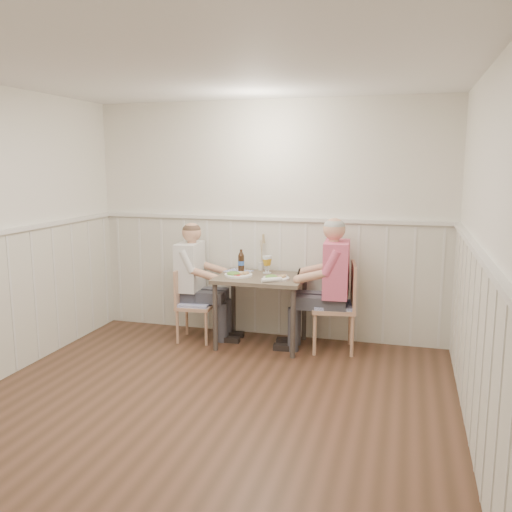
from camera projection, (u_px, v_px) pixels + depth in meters
The scene contains 16 objects.
ground_plane at pixel (193, 422), 4.08m from camera, with size 4.50×4.50×0.00m, color #472E1D.
room_shell at pixel (189, 222), 3.82m from camera, with size 4.04×4.54×2.60m.
wainscot at pixel (222, 310), 4.62m from camera, with size 4.00×4.49×1.34m.
dining_table at pixel (261, 286), 5.71m from camera, with size 0.92×0.70×0.75m.
chair_right at pixel (339, 303), 5.57m from camera, with size 0.50×0.50×0.93m.
chair_left at pixel (191, 302), 5.91m from camera, with size 0.40×0.40×0.80m.
man_in_pink at pixel (331, 295), 5.55m from camera, with size 0.67×0.47×1.41m.
diner_cream at pixel (194, 289), 5.99m from camera, with size 0.62×0.43×1.31m.
plate_man at pixel (275, 277), 5.55m from camera, with size 0.27×0.27×0.07m.
plate_diner at pixel (237, 274), 5.70m from camera, with size 0.30×0.30×0.07m.
beer_glass_a at pixel (266, 262), 5.83m from camera, with size 0.07×0.07×0.19m.
beer_glass_b at pixel (268, 261), 5.83m from camera, with size 0.08×0.08×0.19m.
beer_bottle at pixel (241, 262), 5.92m from camera, with size 0.07×0.07×0.25m.
rolled_napkin at pixel (271, 280), 5.41m from camera, with size 0.20×0.15×0.05m.
grass_vase at pixel (261, 253), 5.97m from camera, with size 0.05×0.05×0.43m.
gingham_mat at pixel (239, 271), 5.95m from camera, with size 0.32×0.28×0.01m.
Camera 1 is at (1.49, -3.53, 1.93)m, focal length 38.00 mm.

